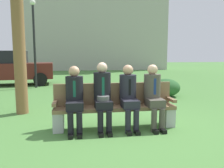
{
  "coord_description": "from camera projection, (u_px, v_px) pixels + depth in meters",
  "views": [
    {
      "loc": [
        -1.0,
        -4.41,
        1.47
      ],
      "look_at": [
        -0.23,
        0.37,
        0.85
      ],
      "focal_mm": 36.02,
      "sensor_mm": 36.0,
      "label": 1
    }
  ],
  "objects": [
    {
      "name": "street_lamp",
      "position": [
        34.0,
        35.0,
        9.96
      ],
      "size": [
        0.24,
        0.24,
        3.88
      ],
      "color": "black",
      "rests_on": "ground"
    },
    {
      "name": "shrub_near_bench",
      "position": [
        166.0,
        88.0,
        8.03
      ],
      "size": [
        1.01,
        0.93,
        0.63
      ],
      "primitive_type": "ellipsoid",
      "color": "#2A5A2B",
      "rests_on": "ground"
    },
    {
      "name": "park_bench",
      "position": [
        115.0,
        106.0,
        4.59
      ],
      "size": [
        2.45,
        0.44,
        0.9
      ],
      "color": "brown",
      "rests_on": "ground"
    },
    {
      "name": "ground_plane",
      "position": [
        126.0,
        127.0,
        4.66
      ],
      "size": [
        80.0,
        80.0,
        0.0
      ],
      "primitive_type": "plane",
      "color": "#497C3A"
    },
    {
      "name": "building_backdrop",
      "position": [
        94.0,
        5.0,
        24.7
      ],
      "size": [
        14.83,
        8.07,
        13.76
      ],
      "color": "#ADAB9E",
      "rests_on": "ground"
    },
    {
      "name": "seated_man_rightmost",
      "position": [
        153.0,
        93.0,
        4.55
      ],
      "size": [
        0.34,
        0.72,
        1.28
      ],
      "color": "#4C473D",
      "rests_on": "ground"
    },
    {
      "name": "seated_man_centerleft",
      "position": [
        103.0,
        93.0,
        4.39
      ],
      "size": [
        0.34,
        0.72,
        1.33
      ],
      "color": "black",
      "rests_on": "ground"
    },
    {
      "name": "parked_car_near",
      "position": [
        11.0,
        68.0,
        11.06
      ],
      "size": [
        4.03,
        2.0,
        1.68
      ],
      "color": "#591E19",
      "rests_on": "ground"
    },
    {
      "name": "seated_man_leftmost",
      "position": [
        75.0,
        95.0,
        4.3
      ],
      "size": [
        0.34,
        0.72,
        1.27
      ],
      "color": "black",
      "rests_on": "ground"
    },
    {
      "name": "seated_man_centerright",
      "position": [
        129.0,
        93.0,
        4.47
      ],
      "size": [
        0.34,
        0.72,
        1.28
      ],
      "color": "#23232D",
      "rests_on": "ground"
    }
  ]
}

